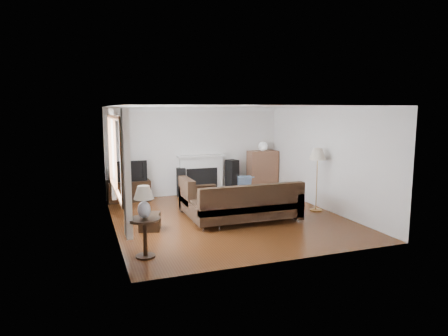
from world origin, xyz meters
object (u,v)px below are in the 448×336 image
object	(u,v)px
sectional_sofa	(246,204)
floor_lamp	(317,180)
coffee_table	(232,198)
side_table	(145,238)
tv_stand	(129,191)
bookshelf	(263,171)

from	to	relation	value
sectional_sofa	floor_lamp	distance (m)	2.04
coffee_table	floor_lamp	xyz separation A→B (m)	(1.76, -1.07, 0.54)
side_table	tv_stand	bearing A→B (deg)	86.91
side_table	sectional_sofa	bearing A→B (deg)	29.32
bookshelf	floor_lamp	xyz separation A→B (m)	(0.19, -2.63, 0.16)
sectional_sofa	coffee_table	bearing A→B (deg)	80.99
tv_stand	side_table	distance (m)	4.29
tv_stand	coffee_table	xyz separation A→B (m)	(2.38, -1.52, -0.05)
floor_lamp	bookshelf	bearing A→B (deg)	94.14
bookshelf	coffee_table	world-z (taller)	bookshelf
tv_stand	side_table	world-z (taller)	side_table
sectional_sofa	side_table	bearing A→B (deg)	-150.68
sectional_sofa	side_table	world-z (taller)	sectional_sofa
sectional_sofa	bookshelf	bearing A→B (deg)	58.96
coffee_table	side_table	world-z (taller)	side_table
tv_stand	floor_lamp	bearing A→B (deg)	-32.03
coffee_table	floor_lamp	world-z (taller)	floor_lamp
bookshelf	side_table	distance (m)	6.02
tv_stand	coffee_table	size ratio (longest dim) A/B	0.96
bookshelf	sectional_sofa	bearing A→B (deg)	-121.04
bookshelf	side_table	size ratio (longest dim) A/B	1.82
bookshelf	floor_lamp	world-z (taller)	floor_lamp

